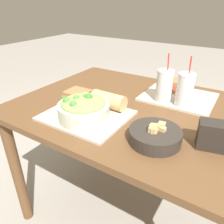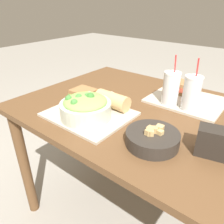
{
  "view_description": "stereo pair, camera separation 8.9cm",
  "coord_description": "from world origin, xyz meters",
  "px_view_note": "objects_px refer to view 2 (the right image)",
  "views": [
    {
      "loc": [
        0.42,
        -0.91,
        1.27
      ],
      "look_at": [
        -0.0,
        -0.24,
        0.85
      ],
      "focal_mm": 35.0,
      "sensor_mm": 36.0,
      "label": 1
    },
    {
      "loc": [
        0.49,
        -0.86,
        1.27
      ],
      "look_at": [
        -0.0,
        -0.24,
        0.85
      ],
      "focal_mm": 35.0,
      "sensor_mm": 36.0,
      "label": 2
    }
  ],
  "objects_px": {
    "drink_cup_dark": "(171,89)",
    "drink_cup_red": "(191,94)",
    "salad_bowl": "(86,107)",
    "napkin_folded": "(111,98)",
    "soup_bowl": "(152,138)",
    "chip_bag": "(217,143)",
    "sandwich_far": "(186,88)",
    "sandwich_near": "(84,95)",
    "baguette_near": "(113,100)"
  },
  "relations": [
    {
      "from": "drink_cup_dark",
      "to": "drink_cup_red",
      "type": "height_order",
      "value": "drink_cup_red"
    },
    {
      "from": "salad_bowl",
      "to": "drink_cup_dark",
      "type": "relative_size",
      "value": 0.91
    },
    {
      "from": "salad_bowl",
      "to": "chip_bag",
      "type": "xyz_separation_m",
      "value": [
        0.52,
        0.1,
        -0.01
      ]
    },
    {
      "from": "salad_bowl",
      "to": "sandwich_near",
      "type": "xyz_separation_m",
      "value": [
        -0.13,
        0.12,
        -0.02
      ]
    },
    {
      "from": "salad_bowl",
      "to": "drink_cup_dark",
      "type": "bearing_deg",
      "value": 58.3
    },
    {
      "from": "soup_bowl",
      "to": "chip_bag",
      "type": "height_order",
      "value": "chip_bag"
    },
    {
      "from": "sandwich_near",
      "to": "napkin_folded",
      "type": "relative_size",
      "value": 0.72
    },
    {
      "from": "sandwich_near",
      "to": "sandwich_far",
      "type": "distance_m",
      "value": 0.56
    },
    {
      "from": "drink_cup_red",
      "to": "sandwich_far",
      "type": "bearing_deg",
      "value": 117.09
    },
    {
      "from": "soup_bowl",
      "to": "drink_cup_dark",
      "type": "xyz_separation_m",
      "value": [
        -0.1,
        0.35,
        0.06
      ]
    },
    {
      "from": "drink_cup_red",
      "to": "chip_bag",
      "type": "relative_size",
      "value": 1.72
    },
    {
      "from": "napkin_folded",
      "to": "baguette_near",
      "type": "bearing_deg",
      "value": -48.33
    },
    {
      "from": "soup_bowl",
      "to": "baguette_near",
      "type": "xyz_separation_m",
      "value": [
        -0.29,
        0.13,
        0.02
      ]
    },
    {
      "from": "chip_bag",
      "to": "drink_cup_red",
      "type": "bearing_deg",
      "value": 112.48
    },
    {
      "from": "chip_bag",
      "to": "baguette_near",
      "type": "bearing_deg",
      "value": 160.19
    },
    {
      "from": "salad_bowl",
      "to": "drink_cup_dark",
      "type": "height_order",
      "value": "drink_cup_dark"
    },
    {
      "from": "soup_bowl",
      "to": "napkin_folded",
      "type": "relative_size",
      "value": 1.19
    },
    {
      "from": "sandwich_near",
      "to": "napkin_folded",
      "type": "distance_m",
      "value": 0.16
    },
    {
      "from": "sandwich_near",
      "to": "baguette_near",
      "type": "distance_m",
      "value": 0.17
    },
    {
      "from": "sandwich_near",
      "to": "drink_cup_dark",
      "type": "height_order",
      "value": "drink_cup_dark"
    },
    {
      "from": "sandwich_far",
      "to": "drink_cup_dark",
      "type": "distance_m",
      "value": 0.18
    },
    {
      "from": "baguette_near",
      "to": "sandwich_far",
      "type": "height_order",
      "value": "baguette_near"
    },
    {
      "from": "soup_bowl",
      "to": "drink_cup_red",
      "type": "distance_m",
      "value": 0.35
    },
    {
      "from": "baguette_near",
      "to": "soup_bowl",
      "type": "bearing_deg",
      "value": -113.19
    },
    {
      "from": "baguette_near",
      "to": "chip_bag",
      "type": "distance_m",
      "value": 0.49
    },
    {
      "from": "soup_bowl",
      "to": "chip_bag",
      "type": "bearing_deg",
      "value": 21.43
    },
    {
      "from": "soup_bowl",
      "to": "chip_bag",
      "type": "relative_size",
      "value": 1.38
    },
    {
      "from": "soup_bowl",
      "to": "baguette_near",
      "type": "distance_m",
      "value": 0.32
    },
    {
      "from": "sandwich_far",
      "to": "drink_cup_red",
      "type": "xyz_separation_m",
      "value": [
        0.09,
        -0.18,
        0.05
      ]
    },
    {
      "from": "soup_bowl",
      "to": "baguette_near",
      "type": "relative_size",
      "value": 1.16
    },
    {
      "from": "soup_bowl",
      "to": "drink_cup_dark",
      "type": "height_order",
      "value": "drink_cup_dark"
    },
    {
      "from": "drink_cup_dark",
      "to": "drink_cup_red",
      "type": "relative_size",
      "value": 1.0
    },
    {
      "from": "baguette_near",
      "to": "sandwich_far",
      "type": "xyz_separation_m",
      "value": [
        0.21,
        0.39,
        -0.01
      ]
    },
    {
      "from": "salad_bowl",
      "to": "napkin_folded",
      "type": "relative_size",
      "value": 1.35
    },
    {
      "from": "sandwich_far",
      "to": "drink_cup_red",
      "type": "bearing_deg",
      "value": -64.0
    },
    {
      "from": "sandwich_far",
      "to": "drink_cup_dark",
      "type": "height_order",
      "value": "drink_cup_dark"
    },
    {
      "from": "drink_cup_dark",
      "to": "chip_bag",
      "type": "distance_m",
      "value": 0.4
    },
    {
      "from": "drink_cup_dark",
      "to": "chip_bag",
      "type": "relative_size",
      "value": 1.71
    },
    {
      "from": "sandwich_near",
      "to": "baguette_near",
      "type": "xyz_separation_m",
      "value": [
        0.16,
        0.03,
        0.01
      ]
    },
    {
      "from": "chip_bag",
      "to": "napkin_folded",
      "type": "xyz_separation_m",
      "value": [
        -0.58,
        0.16,
        -0.05
      ]
    },
    {
      "from": "baguette_near",
      "to": "drink_cup_dark",
      "type": "height_order",
      "value": "drink_cup_dark"
    },
    {
      "from": "salad_bowl",
      "to": "napkin_folded",
      "type": "xyz_separation_m",
      "value": [
        -0.06,
        0.25,
        -0.06
      ]
    },
    {
      "from": "sandwich_far",
      "to": "drink_cup_dark",
      "type": "bearing_deg",
      "value": -95.45
    },
    {
      "from": "sandwich_far",
      "to": "drink_cup_dark",
      "type": "relative_size",
      "value": 0.47
    },
    {
      "from": "baguette_near",
      "to": "drink_cup_red",
      "type": "distance_m",
      "value": 0.37
    },
    {
      "from": "baguette_near",
      "to": "chip_bag",
      "type": "xyz_separation_m",
      "value": [
        0.49,
        -0.05,
        0.0
      ]
    },
    {
      "from": "sandwich_near",
      "to": "chip_bag",
      "type": "distance_m",
      "value": 0.66
    },
    {
      "from": "baguette_near",
      "to": "sandwich_near",
      "type": "bearing_deg",
      "value": 102.87
    },
    {
      "from": "drink_cup_dark",
      "to": "baguette_near",
      "type": "bearing_deg",
      "value": -131.94
    },
    {
      "from": "salad_bowl",
      "to": "soup_bowl",
      "type": "xyz_separation_m",
      "value": [
        0.32,
        0.02,
        -0.03
      ]
    }
  ]
}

